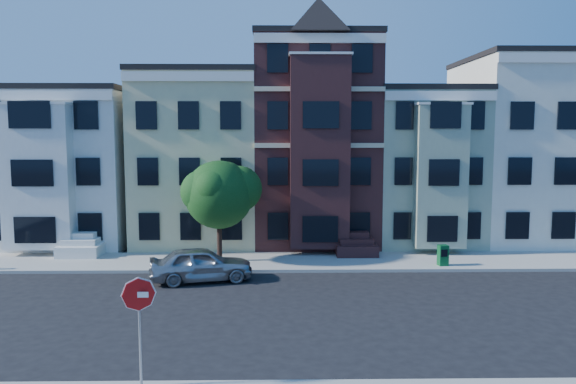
{
  "coord_description": "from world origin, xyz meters",
  "views": [
    {
      "loc": [
        -2.18,
        -20.3,
        6.7
      ],
      "look_at": [
        -1.8,
        3.17,
        4.2
      ],
      "focal_mm": 35.0,
      "sensor_mm": 36.0,
      "label": 1
    }
  ],
  "objects_px": {
    "street_tree": "(219,199)",
    "parked_car": "(201,264)",
    "newspaper_box": "(443,255)",
    "stop_sign": "(140,325)"
  },
  "relations": [
    {
      "from": "street_tree",
      "to": "parked_car",
      "type": "distance_m",
      "value": 4.24
    },
    {
      "from": "parked_car",
      "to": "newspaper_box",
      "type": "distance_m",
      "value": 11.84
    },
    {
      "from": "street_tree",
      "to": "newspaper_box",
      "type": "distance_m",
      "value": 11.51
    },
    {
      "from": "stop_sign",
      "to": "parked_car",
      "type": "bearing_deg",
      "value": 88.82
    },
    {
      "from": "street_tree",
      "to": "newspaper_box",
      "type": "relative_size",
      "value": 6.27
    },
    {
      "from": "newspaper_box",
      "to": "street_tree",
      "type": "bearing_deg",
      "value": 165.93
    },
    {
      "from": "newspaper_box",
      "to": "stop_sign",
      "type": "distance_m",
      "value": 17.58
    },
    {
      "from": "newspaper_box",
      "to": "parked_car",
      "type": "bearing_deg",
      "value": -177.4
    },
    {
      "from": "street_tree",
      "to": "newspaper_box",
      "type": "xyz_separation_m",
      "value": [
        11.14,
        -1.14,
        -2.67
      ]
    },
    {
      "from": "parked_car",
      "to": "stop_sign",
      "type": "relative_size",
      "value": 1.41
    }
  ]
}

